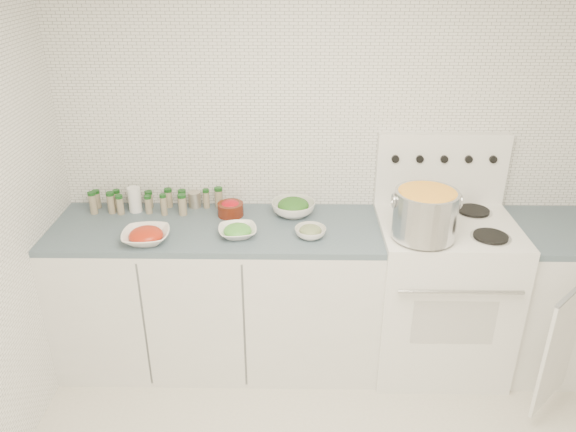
% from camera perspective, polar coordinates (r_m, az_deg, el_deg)
% --- Properties ---
extents(room_walls, '(3.54, 3.04, 2.52)m').
position_cam_1_polar(room_walls, '(1.83, 12.50, 0.47)').
color(room_walls, white).
rests_on(room_walls, ground).
extents(counter_left, '(1.85, 0.62, 0.90)m').
position_cam_1_polar(counter_left, '(3.41, -6.99, -7.82)').
color(counter_left, white).
rests_on(counter_left, ground).
extents(stove, '(0.76, 0.70, 1.36)m').
position_cam_1_polar(stove, '(3.45, 15.12, -7.18)').
color(stove, white).
rests_on(stove, ground).
extents(stock_pot, '(0.35, 0.33, 0.25)m').
position_cam_1_polar(stock_pot, '(2.98, 13.77, 0.37)').
color(stock_pot, silver).
rests_on(stock_pot, stove).
extents(bowl_tomato, '(0.27, 0.27, 0.08)m').
position_cam_1_polar(bowl_tomato, '(3.07, -14.23, -1.94)').
color(bowl_tomato, white).
rests_on(bowl_tomato, counter_left).
extents(bowl_snowpea, '(0.24, 0.24, 0.07)m').
position_cam_1_polar(bowl_snowpea, '(3.05, -5.15, -1.53)').
color(bowl_snowpea, white).
rests_on(bowl_snowpea, counter_left).
extents(bowl_broccoli, '(0.27, 0.27, 0.10)m').
position_cam_1_polar(bowl_broccoli, '(3.28, 0.54, 0.92)').
color(bowl_broccoli, white).
rests_on(bowl_broccoli, counter_left).
extents(bowl_zucchini, '(0.21, 0.21, 0.07)m').
position_cam_1_polar(bowl_zucchini, '(3.03, 2.29, -1.59)').
color(bowl_zucchini, white).
rests_on(bowl_zucchini, counter_left).
extents(bowl_pepper, '(0.15, 0.15, 0.09)m').
position_cam_1_polar(bowl_pepper, '(3.28, -5.86, 0.80)').
color(bowl_pepper, '#551C0E').
rests_on(bowl_pepper, counter_left).
extents(salt_canister, '(0.10, 0.10, 0.15)m').
position_cam_1_polar(salt_canister, '(3.43, -15.31, 1.63)').
color(salt_canister, white).
rests_on(salt_canister, counter_left).
extents(tin_can, '(0.07, 0.07, 0.10)m').
position_cam_1_polar(tin_can, '(3.42, -9.45, 1.65)').
color(tin_can, '#B2A696').
rests_on(tin_can, counter_left).
extents(spice_cluster, '(0.78, 0.16, 0.14)m').
position_cam_1_polar(spice_cluster, '(3.43, -13.86, 1.52)').
color(spice_cluster, gray).
rests_on(spice_cluster, counter_left).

